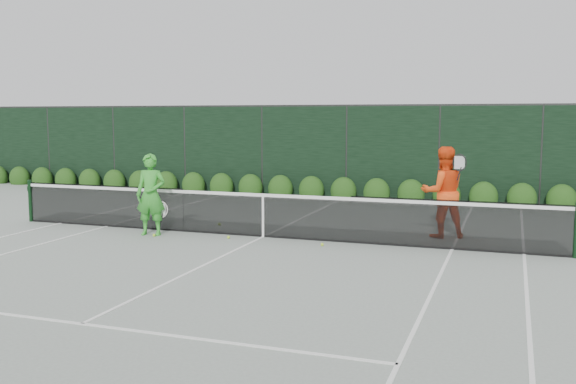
% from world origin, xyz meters
% --- Properties ---
extents(ground, '(80.00, 80.00, 0.00)m').
position_xyz_m(ground, '(0.00, 0.00, 0.00)').
color(ground, gray).
rests_on(ground, ground).
extents(tennis_net, '(12.90, 0.10, 1.07)m').
position_xyz_m(tennis_net, '(-0.02, 0.00, 0.53)').
color(tennis_net, black).
rests_on(tennis_net, ground).
extents(player_woman, '(0.75, 0.57, 1.85)m').
position_xyz_m(player_woman, '(-2.48, -0.61, 0.92)').
color(player_woman, green).
rests_on(player_woman, ground).
extents(player_man, '(1.21, 1.09, 2.03)m').
position_xyz_m(player_man, '(3.77, 1.31, 1.01)').
color(player_man, '#FD4D15').
rests_on(player_man, ground).
extents(court_lines, '(11.03, 23.83, 0.01)m').
position_xyz_m(court_lines, '(0.00, 0.00, 0.01)').
color(court_lines, white).
rests_on(court_lines, ground).
extents(windscreen_fence, '(32.00, 21.07, 3.06)m').
position_xyz_m(windscreen_fence, '(0.00, -2.71, 1.51)').
color(windscreen_fence, black).
rests_on(windscreen_fence, ground).
extents(hedge_row, '(31.66, 0.65, 0.94)m').
position_xyz_m(hedge_row, '(-0.00, 7.15, 0.23)').
color(hedge_row, '#183C10').
rests_on(hedge_row, ground).
extents(tennis_balls, '(3.93, 1.88, 0.07)m').
position_xyz_m(tennis_balls, '(-0.75, -0.18, 0.03)').
color(tennis_balls, '#B5DF31').
rests_on(tennis_balls, ground).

